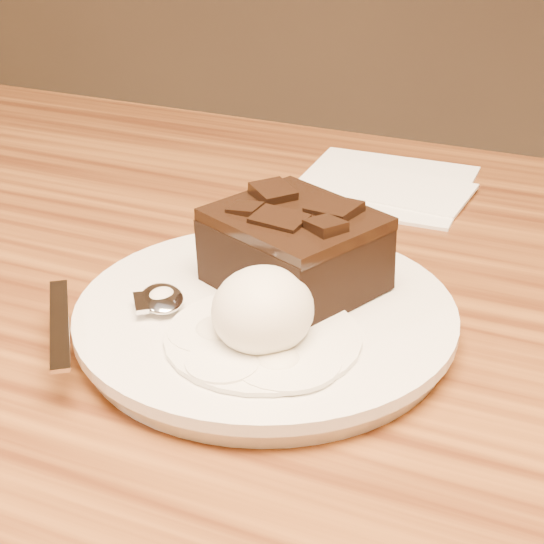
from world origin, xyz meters
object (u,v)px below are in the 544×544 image
at_px(plate, 266,321).
at_px(napkin, 383,183).
at_px(spoon, 162,301).
at_px(brownie, 295,254).
at_px(ice_cream_scoop, 263,310).

bearing_deg(plate, napkin, 91.04).
bearing_deg(spoon, napkin, 43.24).
relative_size(plate, brownie, 2.45).
bearing_deg(spoon, brownie, 6.21).
distance_m(ice_cream_scoop, napkin, 0.31).
distance_m(plate, brownie, 0.05).
height_order(plate, ice_cream_scoop, ice_cream_scoop).
relative_size(spoon, napkin, 1.06).
relative_size(plate, ice_cream_scoop, 3.81).
relative_size(brownie, napkin, 0.66).
height_order(plate, napkin, plate).
bearing_deg(ice_cream_scoop, spoon, 171.69).
bearing_deg(plate, brownie, 80.71).
distance_m(spoon, napkin, 0.30).
distance_m(brownie, napkin, 0.24).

